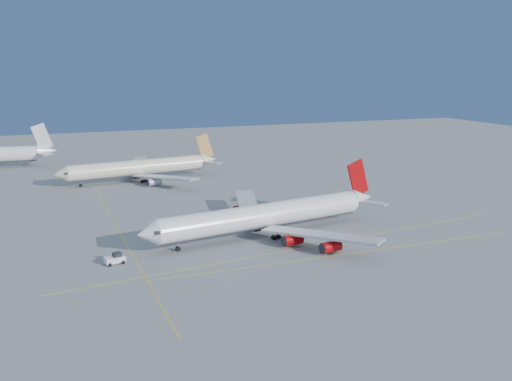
# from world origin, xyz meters

# --- Properties ---
(ground) EXTENTS (500.00, 500.00, 0.00)m
(ground) POSITION_xyz_m (0.00, 0.00, 0.00)
(ground) COLOR slate
(ground) RESTS_ON ground
(taxiway_lines) EXTENTS (118.86, 140.00, 0.02)m
(taxiway_lines) POSITION_xyz_m (-14.71, 6.34, 0.01)
(taxiway_lines) COLOR yellow
(taxiway_lines) RESTS_ON ground
(airliner_virgin) EXTENTS (67.22, 59.73, 16.64)m
(airliner_virgin) POSITION_xyz_m (-5.94, 5.92, 5.02)
(airliner_virgin) COLOR white
(airliner_virgin) RESTS_ON ground
(airliner_etihad) EXTENTS (60.85, 55.69, 15.90)m
(airliner_etihad) POSITION_xyz_m (-22.86, 85.56, 4.84)
(airliner_etihad) COLOR beige
(airliner_etihad) RESTS_ON ground
(pushback_tug) EXTENTS (4.52, 3.28, 2.34)m
(pushback_tug) POSITION_xyz_m (-44.33, -1.56, 1.09)
(pushback_tug) COLOR white
(pushback_tug) RESTS_ON ground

